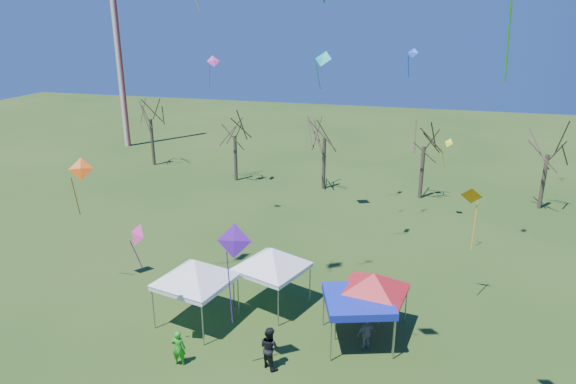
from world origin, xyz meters
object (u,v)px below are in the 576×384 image
(tree_3, at_px, (426,127))
(tree_4, at_px, (551,134))
(tent_white_mid, at_px, (272,252))
(tree_1, at_px, (234,119))
(tent_blue, at_px, (358,301))
(tree_0, at_px, (149,102))
(person_green, at_px, (179,348))
(tent_white_west, at_px, (194,264))
(tent_red, at_px, (374,277))
(person_grey, at_px, (366,333))
(tree_2, at_px, (325,119))
(radio_mast, at_px, (117,36))
(person_dark, at_px, (270,347))

(tree_3, xyz_separation_m, tree_4, (9.32, -0.04, -0.02))
(tree_4, height_order, tent_white_mid, tree_4)
(tree_1, height_order, tent_blue, tree_1)
(tent_white_mid, bearing_deg, tree_1, 115.59)
(tree_0, distance_m, tent_blue, 35.30)
(tent_blue, bearing_deg, person_green, -152.99)
(tree_3, distance_m, tent_white_west, 24.55)
(person_green, bearing_deg, tent_blue, -164.41)
(tent_red, distance_m, person_grey, 2.58)
(tree_3, height_order, person_grey, tree_3)
(tree_1, xyz_separation_m, tent_blue, (14.45, -22.29, -3.60))
(tree_2, relative_size, tent_red, 1.99)
(tree_1, relative_size, tent_red, 1.84)
(tent_red, bearing_deg, tent_white_mid, 168.46)
(tree_2, bearing_deg, tent_red, -72.52)
(radio_mast, distance_m, tent_white_mid, 41.06)
(tent_white_west, bearing_deg, person_grey, 0.01)
(tent_white_mid, bearing_deg, tree_2, 93.66)
(tree_1, height_order, person_grey, tree_1)
(tree_2, height_order, person_green, tree_2)
(tree_0, height_order, tree_3, tree_0)
(radio_mast, xyz_separation_m, tent_red, (32.25, -30.64, -9.54))
(radio_mast, distance_m, tent_red, 45.50)
(tree_1, xyz_separation_m, tent_white_west, (6.50, -22.70, -2.59))
(radio_mast, relative_size, tree_0, 2.96)
(tree_1, distance_m, tent_white_mid, 22.56)
(tent_white_mid, bearing_deg, tent_blue, -23.62)
(tent_red, xyz_separation_m, tent_blue, (-0.57, -1.00, -0.77))
(radio_mast, height_order, tent_white_mid, radio_mast)
(tent_red, bearing_deg, tree_3, 85.08)
(tent_blue, relative_size, person_dark, 1.94)
(tree_0, relative_size, tent_red, 2.05)
(tent_white_mid, xyz_separation_m, person_grey, (5.27, -2.50, -2.30))
(tree_4, xyz_separation_m, tent_white_mid, (-16.45, -19.55, -2.96))
(tent_blue, bearing_deg, tree_1, 122.95)
(tree_0, relative_size, tent_blue, 2.21)
(tree_0, xyz_separation_m, tree_2, (18.48, -3.01, -0.20))
(tent_white_mid, bearing_deg, person_dark, -74.50)
(tree_1, distance_m, tree_2, 8.42)
(tree_3, bearing_deg, tree_2, 177.73)
(tree_2, bearing_deg, tree_0, 170.76)
(tree_0, height_order, tent_white_mid, tree_0)
(tent_white_mid, relative_size, tent_red, 1.00)
(tree_0, xyz_separation_m, tent_white_mid, (19.76, -22.94, -3.39))
(person_dark, bearing_deg, tree_1, -34.54)
(tree_0, xyz_separation_m, tent_white_west, (16.58, -25.43, -3.28))
(tree_4, bearing_deg, tree_1, 178.58)
(person_green, bearing_deg, radio_mast, -66.84)
(tree_2, relative_size, tree_4, 1.04)
(tree_1, bearing_deg, tree_4, -1.42)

